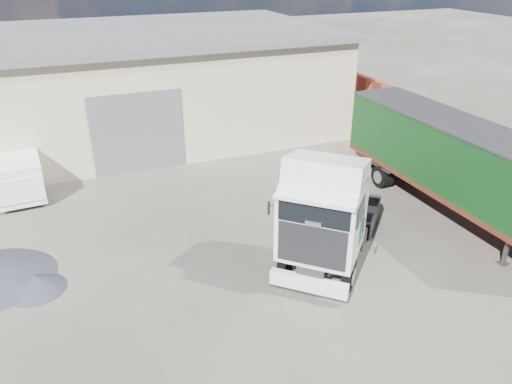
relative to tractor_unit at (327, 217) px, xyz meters
name	(u,v)px	position (x,y,z in m)	size (l,w,h in m)	color
ground	(273,283)	(-1.96, -0.36, -1.67)	(120.00, 120.00, 0.00)	#282620
warehouse	(34,90)	(-7.96, 15.63, 1.00)	(30.60, 12.60, 5.42)	beige
brick_boundary_wall	(445,134)	(9.54, 5.64, -0.42)	(0.35, 26.00, 2.50)	maroon
tractor_unit	(327,217)	(0.00, 0.00, 0.00)	(5.60, 5.74, 3.96)	black
box_trailer	(456,160)	(6.00, 1.23, 0.49)	(2.33, 10.64, 3.53)	#2D2D30
panel_van	(18,173)	(-8.95, 9.26, -0.78)	(1.94, 4.28, 1.71)	black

